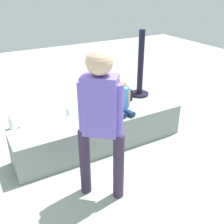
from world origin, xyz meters
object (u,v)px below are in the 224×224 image
object	(u,v)px
adult_standing	(101,115)
party_cup_red	(90,120)
child_seated	(120,97)
gift_bag	(101,108)
water_bottle_near_gift	(68,112)
water_bottle_far_side	(10,122)
cake_plate	(101,119)
handbag_black_leather	(124,97)
cake_box_white	(32,126)

from	to	relation	value
adult_standing	party_cup_red	size ratio (longest dim) A/B	14.85
child_seated	adult_standing	distance (m)	1.08
child_seated	gift_bag	world-z (taller)	child_seated
water_bottle_near_gift	water_bottle_far_side	bearing A→B (deg)	175.82
child_seated	adult_standing	world-z (taller)	adult_standing
child_seated	cake_plate	distance (m)	0.39
cake_plate	gift_bag	xyz separation A→B (m)	(0.45, 0.87, -0.32)
cake_plate	party_cup_red	bearing A→B (deg)	75.96
adult_standing	cake_plate	bearing A→B (deg)	63.29
adult_standing	party_cup_red	distance (m)	1.76
handbag_black_leather	child_seated	bearing A→B (deg)	-124.59
water_bottle_far_side	child_seated	bearing A→B (deg)	-40.59
adult_standing	gift_bag	world-z (taller)	adult_standing
child_seated	cake_plate	xyz separation A→B (m)	(-0.33, -0.08, -0.19)
party_cup_red	cake_box_white	size ratio (longest dim) A/B	0.31
water_bottle_far_side	cake_box_white	size ratio (longest dim) A/B	0.71
handbag_black_leather	water_bottle_near_gift	bearing A→B (deg)	-179.79
water_bottle_near_gift	adult_standing	bearing A→B (deg)	-99.84
gift_bag	water_bottle_near_gift	bearing A→B (deg)	155.80
cake_plate	water_bottle_far_side	world-z (taller)	cake_plate
adult_standing	cake_plate	world-z (taller)	adult_standing
cake_box_white	handbag_black_leather	bearing A→B (deg)	4.59
water_bottle_far_side	gift_bag	bearing A→B (deg)	-11.83
cake_plate	water_bottle_near_gift	distance (m)	1.15
cake_plate	party_cup_red	xyz separation A→B (m)	(0.18, 0.72, -0.41)
party_cup_red	cake_box_white	distance (m)	0.87
child_seated	party_cup_red	bearing A→B (deg)	103.32
gift_bag	handbag_black_leather	bearing A→B (deg)	21.49
cake_box_white	water_bottle_near_gift	bearing A→B (deg)	12.20
child_seated	handbag_black_leather	world-z (taller)	child_seated
cake_plate	gift_bag	distance (m)	1.03
cake_plate	gift_bag	bearing A→B (deg)	62.29
gift_bag	cake_box_white	size ratio (longest dim) A/B	0.94
child_seated	water_bottle_near_gift	distance (m)	1.22
child_seated	water_bottle_near_gift	size ratio (longest dim) A/B	2.62
gift_bag	water_bottle_near_gift	world-z (taller)	gift_bag
water_bottle_near_gift	child_seated	bearing A→B (deg)	-69.54
child_seated	party_cup_red	distance (m)	0.90
water_bottle_near_gift	handbag_black_leather	distance (m)	1.08
cake_box_white	gift_bag	bearing A→B (deg)	-4.78
child_seated	gift_bag	distance (m)	0.95
adult_standing	handbag_black_leather	xyz separation A→B (m)	(1.39, 1.80, -0.79)
cake_plate	party_cup_red	world-z (taller)	cake_plate
child_seated	cake_plate	world-z (taller)	child_seated
water_bottle_near_gift	water_bottle_far_side	distance (m)	0.88
adult_standing	handbag_black_leather	world-z (taller)	adult_standing
water_bottle_far_side	cake_box_white	world-z (taller)	water_bottle_far_side
adult_standing	cake_box_white	size ratio (longest dim) A/B	4.54
water_bottle_near_gift	handbag_black_leather	bearing A→B (deg)	0.21
cake_box_white	party_cup_red	bearing A→B (deg)	-15.77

